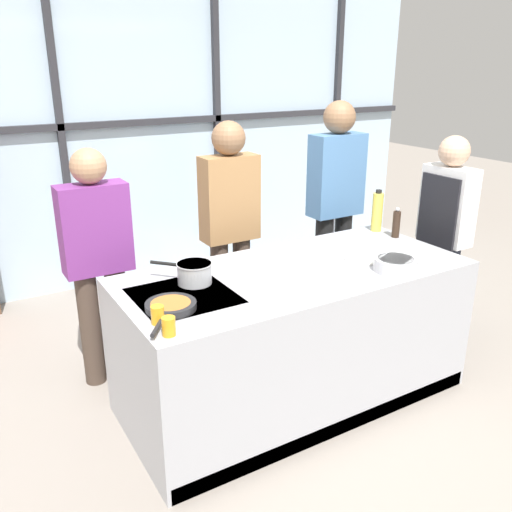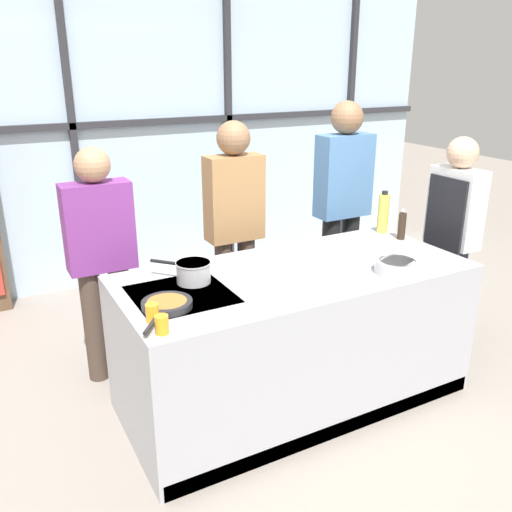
{
  "view_description": "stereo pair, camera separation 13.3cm",
  "coord_description": "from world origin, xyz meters",
  "px_view_note": "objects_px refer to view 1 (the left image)",
  "views": [
    {
      "loc": [
        -1.78,
        -2.5,
        2.08
      ],
      "look_at": [
        -0.22,
        0.1,
        0.99
      ],
      "focal_mm": 38.0,
      "sensor_mm": 36.0,
      "label": 1
    },
    {
      "loc": [
        -1.66,
        -2.57,
        2.08
      ],
      "look_at": [
        -0.22,
        0.1,
        0.99
      ],
      "focal_mm": 38.0,
      "sensor_mm": 36.0,
      "label": 2
    }
  ],
  "objects_px": {
    "white_plate": "(364,258)",
    "mixing_bowl": "(395,264)",
    "frying_pan": "(170,306)",
    "juice_glass_near": "(169,326)",
    "spectator_far_left": "(98,256)",
    "saucepan": "(194,273)",
    "juice_glass_far": "(158,315)",
    "pepper_grinder": "(396,224)",
    "oil_bottle": "(377,212)",
    "chef": "(444,228)",
    "spectator_center_left": "(230,222)",
    "spectator_center_right": "(335,198)"
  },
  "relations": [
    {
      "from": "white_plate",
      "to": "mixing_bowl",
      "type": "bearing_deg",
      "value": -84.5
    },
    {
      "from": "frying_pan",
      "to": "juice_glass_near",
      "type": "xyz_separation_m",
      "value": [
        -0.11,
        -0.25,
        0.03
      ]
    },
    {
      "from": "spectator_far_left",
      "to": "white_plate",
      "type": "relative_size",
      "value": 6.1
    },
    {
      "from": "spectator_far_left",
      "to": "white_plate",
      "type": "distance_m",
      "value": 1.71
    },
    {
      "from": "saucepan",
      "to": "juice_glass_far",
      "type": "bearing_deg",
      "value": -134.57
    },
    {
      "from": "mixing_bowl",
      "to": "pepper_grinder",
      "type": "relative_size",
      "value": 1.19
    },
    {
      "from": "oil_bottle",
      "to": "saucepan",
      "type": "bearing_deg",
      "value": -171.72
    },
    {
      "from": "mixing_bowl",
      "to": "juice_glass_far",
      "type": "bearing_deg",
      "value": 177.13
    },
    {
      "from": "white_plate",
      "to": "pepper_grinder",
      "type": "xyz_separation_m",
      "value": [
        0.5,
        0.23,
        0.09
      ]
    },
    {
      "from": "spectator_far_left",
      "to": "frying_pan",
      "type": "distance_m",
      "value": 0.98
    },
    {
      "from": "chef",
      "to": "pepper_grinder",
      "type": "bearing_deg",
      "value": 81.76
    },
    {
      "from": "chef",
      "to": "frying_pan",
      "type": "relative_size",
      "value": 3.85
    },
    {
      "from": "juice_glass_far",
      "to": "mixing_bowl",
      "type": "bearing_deg",
      "value": -2.87
    },
    {
      "from": "saucepan",
      "to": "pepper_grinder",
      "type": "relative_size",
      "value": 1.39
    },
    {
      "from": "juice_glass_near",
      "to": "juice_glass_far",
      "type": "xyz_separation_m",
      "value": [
        0.0,
        0.14,
        0.0
      ]
    },
    {
      "from": "spectator_center_left",
      "to": "juice_glass_near",
      "type": "xyz_separation_m",
      "value": [
        -0.98,
        -1.22,
        -0.05
      ]
    },
    {
      "from": "saucepan",
      "to": "mixing_bowl",
      "type": "relative_size",
      "value": 1.17
    },
    {
      "from": "frying_pan",
      "to": "juice_glass_near",
      "type": "bearing_deg",
      "value": -113.79
    },
    {
      "from": "saucepan",
      "to": "juice_glass_far",
      "type": "xyz_separation_m",
      "value": [
        -0.36,
        -0.37,
        -0.02
      ]
    },
    {
      "from": "chef",
      "to": "spectator_center_left",
      "type": "relative_size",
      "value": 0.93
    },
    {
      "from": "pepper_grinder",
      "to": "juice_glass_near",
      "type": "xyz_separation_m",
      "value": [
        -1.97,
        -0.55,
        -0.06
      ]
    },
    {
      "from": "spectator_center_left",
      "to": "mixing_bowl",
      "type": "distance_m",
      "value": 1.26
    },
    {
      "from": "chef",
      "to": "frying_pan",
      "type": "distance_m",
      "value": 2.31
    },
    {
      "from": "spectator_far_left",
      "to": "juice_glass_far",
      "type": "relative_size",
      "value": 17.57
    },
    {
      "from": "juice_glass_near",
      "to": "spectator_far_left",
      "type": "bearing_deg",
      "value": 89.63
    },
    {
      "from": "spectator_far_left",
      "to": "mixing_bowl",
      "type": "xyz_separation_m",
      "value": [
        1.48,
        -1.16,
        0.03
      ]
    },
    {
      "from": "spectator_far_left",
      "to": "juice_glass_far",
      "type": "bearing_deg",
      "value": 89.59
    },
    {
      "from": "saucepan",
      "to": "juice_glass_near",
      "type": "distance_m",
      "value": 0.63
    },
    {
      "from": "oil_bottle",
      "to": "pepper_grinder",
      "type": "height_order",
      "value": "oil_bottle"
    },
    {
      "from": "spectator_center_right",
      "to": "white_plate",
      "type": "xyz_separation_m",
      "value": [
        -0.48,
        -0.9,
        -0.14
      ]
    },
    {
      "from": "chef",
      "to": "juice_glass_near",
      "type": "height_order",
      "value": "chef"
    },
    {
      "from": "spectator_far_left",
      "to": "oil_bottle",
      "type": "xyz_separation_m",
      "value": [
        1.95,
        -0.48,
        0.14
      ]
    },
    {
      "from": "frying_pan",
      "to": "spectator_center_left",
      "type": "bearing_deg",
      "value": 48.21
    },
    {
      "from": "chef",
      "to": "pepper_grinder",
      "type": "height_order",
      "value": "chef"
    },
    {
      "from": "saucepan",
      "to": "chef",
      "type": "bearing_deg",
      "value": -0.6
    },
    {
      "from": "frying_pan",
      "to": "juice_glass_near",
      "type": "height_order",
      "value": "juice_glass_near"
    },
    {
      "from": "frying_pan",
      "to": "white_plate",
      "type": "xyz_separation_m",
      "value": [
        1.35,
        0.07,
        -0.01
      ]
    },
    {
      "from": "spectator_far_left",
      "to": "mixing_bowl",
      "type": "relative_size",
      "value": 6.02
    },
    {
      "from": "juice_glass_near",
      "to": "oil_bottle",
      "type": "bearing_deg",
      "value": 20.73
    },
    {
      "from": "chef",
      "to": "white_plate",
      "type": "relative_size",
      "value": 6.08
    },
    {
      "from": "mixing_bowl",
      "to": "juice_glass_near",
      "type": "bearing_deg",
      "value": -177.48
    },
    {
      "from": "oil_bottle",
      "to": "juice_glass_near",
      "type": "relative_size",
      "value": 3.42
    },
    {
      "from": "spectator_center_left",
      "to": "pepper_grinder",
      "type": "height_order",
      "value": "spectator_center_left"
    },
    {
      "from": "spectator_far_left",
      "to": "pepper_grinder",
      "type": "relative_size",
      "value": 7.18
    },
    {
      "from": "chef",
      "to": "oil_bottle",
      "type": "relative_size",
      "value": 5.12
    },
    {
      "from": "chef",
      "to": "spectator_center_right",
      "type": "distance_m",
      "value": 0.87
    },
    {
      "from": "frying_pan",
      "to": "juice_glass_near",
      "type": "distance_m",
      "value": 0.27
    },
    {
      "from": "spectator_center_right",
      "to": "frying_pan",
      "type": "height_order",
      "value": "spectator_center_right"
    },
    {
      "from": "spectator_far_left",
      "to": "saucepan",
      "type": "distance_m",
      "value": 0.8
    },
    {
      "from": "oil_bottle",
      "to": "juice_glass_near",
      "type": "height_order",
      "value": "oil_bottle"
    }
  ]
}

